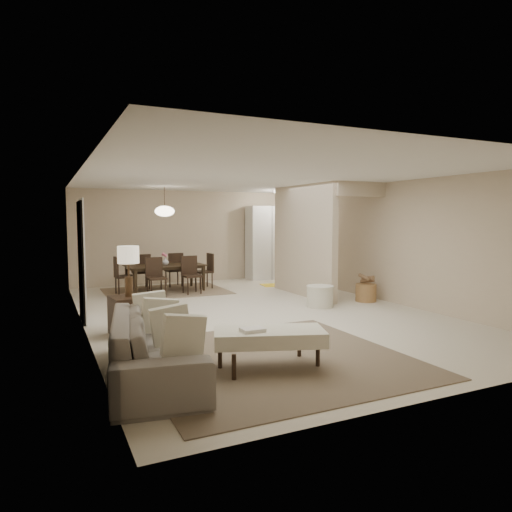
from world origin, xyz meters
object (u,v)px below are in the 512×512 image
pantry_cabinet (268,243)px  round_pouf (320,296)px  side_table (130,315)px  ottoman_bench (269,337)px  wicker_basket (366,293)px  sofa (156,345)px  dining_table (166,278)px

pantry_cabinet → round_pouf: size_ratio=3.92×
pantry_cabinet → side_table: bearing=-134.5°
ottoman_bench → side_table: bearing=137.1°
wicker_basket → round_pouf: bearing=-175.3°
ottoman_bench → wicker_basket: (3.79, 2.98, -0.18)m
ottoman_bench → side_table: size_ratio=2.43×
side_table → wicker_basket: side_table is taller
pantry_cabinet → sofa: bearing=-125.1°
ottoman_bench → dining_table: dining_table is taller
pantry_cabinet → sofa: 8.38m
ottoman_bench → side_table: side_table is taller
sofa → round_pouf: size_ratio=4.40×
ottoman_bench → dining_table: size_ratio=0.77×
round_pouf → wicker_basket: (1.21, 0.10, -0.02)m
round_pouf → side_table: bearing=-171.2°
round_pouf → pantry_cabinet: bearing=77.2°
round_pouf → dining_table: (-2.29, 3.20, 0.11)m
sofa → side_table: sofa is taller
ottoman_bench → round_pouf: size_ratio=2.62×
round_pouf → sofa: bearing=-146.0°
pantry_cabinet → round_pouf: (-0.97, -4.25, -0.84)m
sofa → dining_table: sofa is taller
sofa → round_pouf: bearing=-46.3°
side_table → dining_table: (1.49, 3.79, 0.03)m
sofa → round_pouf: 4.63m
ottoman_bench → dining_table: bearing=106.7°
ottoman_bench → wicker_basket: 4.83m
side_table → wicker_basket: bearing=7.8°
side_table → pantry_cabinet: bearing=45.5°
pantry_cabinet → wicker_basket: size_ratio=4.84×
round_pouf → wicker_basket: bearing=4.7°
wicker_basket → pantry_cabinet: bearing=93.4°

